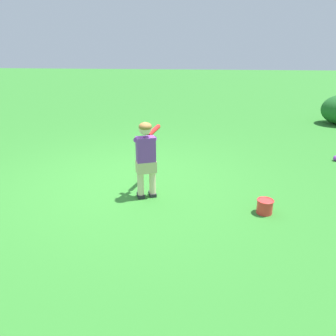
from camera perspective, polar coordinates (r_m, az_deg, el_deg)
name	(u,v)px	position (r m, az deg, el deg)	size (l,w,h in m)	color
ground_plane	(127,183)	(5.21, -7.03, -2.55)	(40.00, 40.00, 0.00)	#2D7528
child_batter	(146,153)	(4.51, -3.77, 2.62)	(0.76, 0.31, 1.08)	#232328
play_ball_behind_batter	(336,158)	(6.80, 26.87, 1.50)	(0.10, 0.10, 0.10)	purple
toy_bucket	(265,206)	(4.44, 16.28, -6.29)	(0.22, 0.22, 0.19)	red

